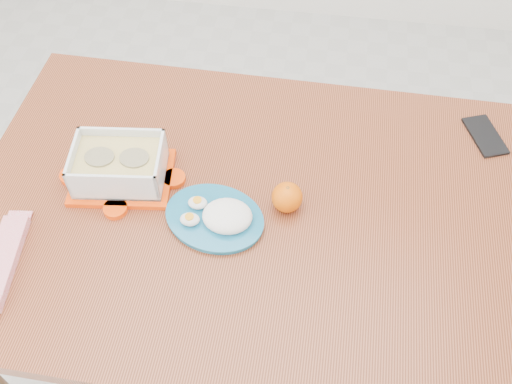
# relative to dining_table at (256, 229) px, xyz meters

# --- Properties ---
(ground) EXTENTS (3.50, 3.50, 0.00)m
(ground) POSITION_rel_dining_table_xyz_m (-0.07, 0.07, -0.66)
(ground) COLOR #B7B7B2
(ground) RESTS_ON ground
(dining_table) EXTENTS (1.34, 0.90, 0.75)m
(dining_table) POSITION_rel_dining_table_xyz_m (0.00, 0.00, 0.00)
(dining_table) COLOR brown
(dining_table) RESTS_ON ground
(food_container) EXTENTS (0.25, 0.20, 0.10)m
(food_container) POSITION_rel_dining_table_xyz_m (-0.32, 0.04, 0.14)
(food_container) COLOR #FF4407
(food_container) RESTS_ON dining_table
(orange_fruit) EXTENTS (0.07, 0.07, 0.07)m
(orange_fruit) POSITION_rel_dining_table_xyz_m (0.07, 0.01, 0.12)
(orange_fruit) COLOR #E14F04
(orange_fruit) RESTS_ON dining_table
(rice_plate) EXTENTS (0.27, 0.27, 0.06)m
(rice_plate) POSITION_rel_dining_table_xyz_m (-0.08, -0.05, 0.11)
(rice_plate) COLOR #19668B
(rice_plate) RESTS_ON dining_table
(candy_bar) EXTENTS (0.08, 0.23, 0.02)m
(candy_bar) POSITION_rel_dining_table_xyz_m (-0.50, -0.22, 0.10)
(candy_bar) COLOR red
(candy_bar) RESTS_ON dining_table
(smartphone) EXTENTS (0.11, 0.15, 0.01)m
(smartphone) POSITION_rel_dining_table_xyz_m (0.53, 0.30, 0.09)
(smartphone) COLOR black
(smartphone) RESTS_ON dining_table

